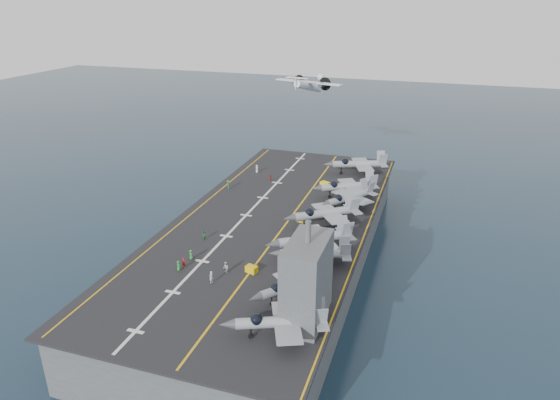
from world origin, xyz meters
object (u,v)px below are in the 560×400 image
(island_superstructure, at_px, (307,272))
(transport_plane, at_px, (308,86))
(tow_cart_a, at_px, (252,269))
(fighter_jet_0, at_px, (281,321))

(island_superstructure, bearing_deg, transport_plane, 105.25)
(tow_cart_a, distance_m, transport_plane, 75.36)
(island_superstructure, distance_m, tow_cart_a, 16.52)
(fighter_jet_0, distance_m, transport_plane, 90.40)
(island_superstructure, xyz_separation_m, fighter_jet_0, (-2.14, -4.87, -5.04))
(island_superstructure, xyz_separation_m, transport_plane, (-22.33, 81.92, 10.21))
(island_superstructure, height_order, transport_plane, transport_plane)
(transport_plane, bearing_deg, tow_cart_a, -81.71)
(tow_cart_a, xyz_separation_m, transport_plane, (-10.58, 72.61, 17.16))
(transport_plane, bearing_deg, fighter_jet_0, -76.90)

